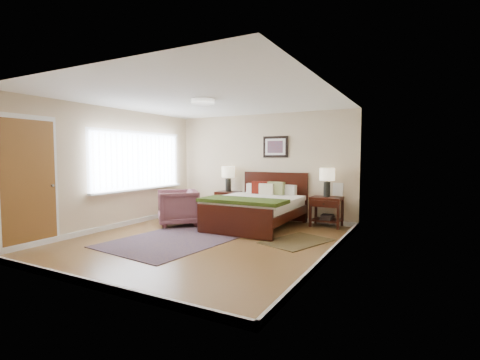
{
  "coord_description": "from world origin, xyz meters",
  "views": [
    {
      "loc": [
        3.47,
        -5.09,
        1.51
      ],
      "look_at": [
        0.34,
        0.74,
        1.05
      ],
      "focal_mm": 26.0,
      "sensor_mm": 36.0,
      "label": 1
    }
  ],
  "objects_px": {
    "lamp_right": "(327,177)",
    "rug_persian": "(176,240)",
    "nightstand_left": "(228,197)",
    "nightstand_right": "(326,208)",
    "armchair": "(178,207)",
    "lamp_left": "(228,174)",
    "bed": "(257,203)"
  },
  "relations": [
    {
      "from": "lamp_right",
      "to": "bed",
      "type": "bearing_deg",
      "value": -148.37
    },
    {
      "from": "nightstand_right",
      "to": "rug_persian",
      "type": "bearing_deg",
      "value": -130.22
    },
    {
      "from": "armchair",
      "to": "rug_persian",
      "type": "relative_size",
      "value": 0.35
    },
    {
      "from": "nightstand_right",
      "to": "lamp_left",
      "type": "relative_size",
      "value": 1.05
    },
    {
      "from": "lamp_left",
      "to": "rug_persian",
      "type": "height_order",
      "value": "lamp_left"
    },
    {
      "from": "bed",
      "to": "lamp_left",
      "type": "distance_m",
      "value": 1.5
    },
    {
      "from": "lamp_left",
      "to": "rug_persian",
      "type": "bearing_deg",
      "value": -82.12
    },
    {
      "from": "lamp_right",
      "to": "lamp_left",
      "type": "bearing_deg",
      "value": 180.0
    },
    {
      "from": "bed",
      "to": "lamp_left",
      "type": "xyz_separation_m",
      "value": [
        -1.16,
        0.78,
        0.55
      ]
    },
    {
      "from": "nightstand_left",
      "to": "rug_persian",
      "type": "xyz_separation_m",
      "value": [
        0.34,
        -2.46,
        -0.5
      ]
    },
    {
      "from": "armchair",
      "to": "rug_persian",
      "type": "xyz_separation_m",
      "value": [
        0.81,
        -1.09,
        -0.38
      ]
    },
    {
      "from": "bed",
      "to": "lamp_left",
      "type": "relative_size",
      "value": 3.37
    },
    {
      "from": "bed",
      "to": "nightstand_right",
      "type": "height_order",
      "value": "bed"
    },
    {
      "from": "bed",
      "to": "lamp_right",
      "type": "bearing_deg",
      "value": 31.63
    },
    {
      "from": "rug_persian",
      "to": "bed",
      "type": "bearing_deg",
      "value": 70.8
    },
    {
      "from": "lamp_right",
      "to": "armchair",
      "type": "relative_size",
      "value": 0.72
    },
    {
      "from": "lamp_right",
      "to": "rug_persian",
      "type": "distance_m",
      "value": 3.41
    },
    {
      "from": "nightstand_left",
      "to": "lamp_right",
      "type": "relative_size",
      "value": 1.04
    },
    {
      "from": "lamp_right",
      "to": "armchair",
      "type": "bearing_deg",
      "value": -154.37
    },
    {
      "from": "nightstand_left",
      "to": "nightstand_right",
      "type": "height_order",
      "value": "nightstand_right"
    },
    {
      "from": "rug_persian",
      "to": "lamp_right",
      "type": "bearing_deg",
      "value": 56.41
    },
    {
      "from": "bed",
      "to": "nightstand_left",
      "type": "xyz_separation_m",
      "value": [
        -1.16,
        0.76,
        -0.0
      ]
    },
    {
      "from": "lamp_left",
      "to": "bed",
      "type": "bearing_deg",
      "value": -34.0
    },
    {
      "from": "armchair",
      "to": "nightstand_right",
      "type": "bearing_deg",
      "value": 71.91
    },
    {
      "from": "armchair",
      "to": "bed",
      "type": "bearing_deg",
      "value": 67.0
    },
    {
      "from": "bed",
      "to": "rug_persian",
      "type": "bearing_deg",
      "value": -115.65
    },
    {
      "from": "bed",
      "to": "rug_persian",
      "type": "relative_size",
      "value": 0.84
    },
    {
      "from": "lamp_left",
      "to": "armchair",
      "type": "distance_m",
      "value": 1.61
    },
    {
      "from": "bed",
      "to": "lamp_right",
      "type": "relative_size",
      "value": 3.37
    },
    {
      "from": "lamp_right",
      "to": "rug_persian",
      "type": "xyz_separation_m",
      "value": [
        -2.09,
        -2.48,
        -1.05
      ]
    },
    {
      "from": "armchair",
      "to": "lamp_right",
      "type": "bearing_deg",
      "value": 72.15
    },
    {
      "from": "lamp_left",
      "to": "armchair",
      "type": "bearing_deg",
      "value": -108.55
    }
  ]
}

